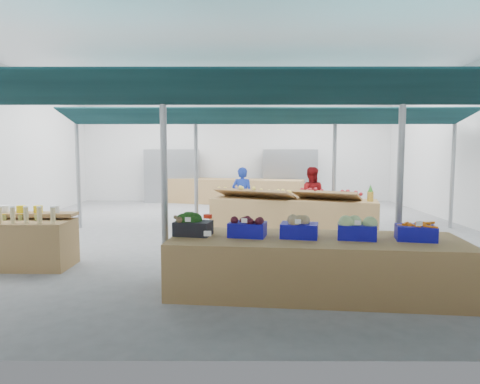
{
  "coord_description": "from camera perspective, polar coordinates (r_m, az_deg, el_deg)",
  "views": [
    {
      "loc": [
        0.14,
        -10.32,
        1.96
      ],
      "look_at": [
        0.12,
        -1.6,
        1.12
      ],
      "focal_mm": 32.0,
      "sensor_mm": 36.0,
      "label": 1
    }
  ],
  "objects": [
    {
      "name": "floor",
      "position": [
        10.51,
        -0.63,
        -5.27
      ],
      "size": [
        13.0,
        13.0,
        0.0
      ],
      "primitive_type": "plane",
      "color": "slate",
      "rests_on": "ground"
    },
    {
      "name": "crate_broccoli",
      "position": [
        6.08,
        -6.27,
        -4.29
      ],
      "size": [
        0.56,
        0.45,
        0.35
      ],
      "rotation": [
        0.0,
        0.0,
        -0.22
      ],
      "color": "black",
      "rests_on": "veg_counter"
    },
    {
      "name": "hall",
      "position": [
        11.78,
        -0.55,
        8.81
      ],
      "size": [
        13.0,
        13.0,
        13.0
      ],
      "color": "silver",
      "rests_on": "ground"
    },
    {
      "name": "far_counter",
      "position": [
        15.89,
        -0.91,
        0.07
      ],
      "size": [
        5.23,
        2.48,
        0.93
      ],
      "primitive_type": "cube",
      "rotation": [
        0.0,
        0.0,
        -0.29
      ],
      "color": "olive",
      "rests_on": "floor"
    },
    {
      "name": "crate_celeriac",
      "position": [
        5.94,
        7.91,
        -4.67
      ],
      "size": [
        0.56,
        0.45,
        0.31
      ],
      "rotation": [
        0.0,
        0.0,
        -0.22
      ],
      "color": "#0E0D92",
      "rests_on": "veg_counter"
    },
    {
      "name": "vendor_left",
      "position": [
        11.22,
        0.31,
        -0.59
      ],
      "size": [
        0.63,
        0.49,
        1.55
      ],
      "primitive_type": "imported",
      "rotation": [
        0.0,
        0.0,
        2.91
      ],
      "color": "#1B36B2",
      "rests_on": "floor"
    },
    {
      "name": "crate_beets",
      "position": [
        5.97,
        1.0,
        -4.69
      ],
      "size": [
        0.56,
        0.45,
        0.29
      ],
      "rotation": [
        0.0,
        0.0,
        -0.22
      ],
      "color": "#0E0D92",
      "rests_on": "veg_counter"
    },
    {
      "name": "back_shelving_right",
      "position": [
        16.46,
        6.64,
        2.1
      ],
      "size": [
        2.0,
        0.5,
        2.0
      ],
      "primitive_type": "cube",
      "color": "#B23F33",
      "rests_on": "floor"
    },
    {
      "name": "veg_counter",
      "position": [
        6.07,
        9.95,
        -9.62
      ],
      "size": [
        4.08,
        1.74,
        0.77
      ],
      "primitive_type": "cube",
      "rotation": [
        0.0,
        0.0,
        -0.11
      ],
      "color": "olive",
      "rests_on": "floor"
    },
    {
      "name": "apple_heap_red",
      "position": [
        10.04,
        11.48,
        -0.15
      ],
      "size": [
        1.65,
        1.29,
        0.27
      ],
      "rotation": [
        0.0,
        0.0,
        -0.46
      ],
      "color": "#997247",
      "rests_on": "fruit_counter"
    },
    {
      "name": "awnings",
      "position": [
        8.64,
        4.26,
        10.92
      ],
      "size": [
        9.5,
        7.08,
        0.3
      ],
      "color": "black",
      "rests_on": "pole_grid"
    },
    {
      "name": "apple_heap_yellow",
      "position": [
        10.23,
        1.9,
        0.06
      ],
      "size": [
        2.01,
        1.47,
        0.27
      ],
      "rotation": [
        0.0,
        0.0,
        -0.46
      ],
      "color": "#997247",
      "rests_on": "fruit_counter"
    },
    {
      "name": "bottle_shelf",
      "position": [
        8.18,
        -27.4,
        -5.87
      ],
      "size": [
        1.8,
        1.12,
        1.07
      ],
      "rotation": [
        0.0,
        0.0,
        -0.02
      ],
      "color": "olive",
      "rests_on": "floor"
    },
    {
      "name": "vendor_right",
      "position": [
        11.37,
        9.41,
        -0.58
      ],
      "size": [
        0.86,
        0.74,
        1.55
      ],
      "primitive_type": "imported",
      "rotation": [
        0.0,
        0.0,
        2.91
      ],
      "color": "maroon",
      "rests_on": "floor"
    },
    {
      "name": "pole_grid",
      "position": [
        8.6,
        4.22,
        4.48
      ],
      "size": [
        10.0,
        4.6,
        3.0
      ],
      "color": "gray",
      "rests_on": "floor"
    },
    {
      "name": "pole_ribbon",
      "position": [
        5.66,
        -4.33,
        -3.46
      ],
      "size": [
        0.12,
        0.12,
        0.28
      ],
      "color": "red",
      "rests_on": "pole_grid"
    },
    {
      "name": "crate_cabbage",
      "position": [
        6.01,
        15.29,
        -4.57
      ],
      "size": [
        0.56,
        0.45,
        0.35
      ],
      "rotation": [
        0.0,
        0.0,
        -0.22
      ],
      "color": "#0E0D92",
      "rests_on": "veg_counter"
    },
    {
      "name": "pineapple",
      "position": [
        10.05,
        16.99,
        -0.18
      ],
      "size": [
        0.14,
        0.14,
        0.39
      ],
      "rotation": [
        0.0,
        0.0,
        -0.46
      ],
      "color": "#8C6019",
      "rests_on": "fruit_counter"
    },
    {
      "name": "fruit_counter",
      "position": [
        10.25,
        7.05,
        -3.23
      ],
      "size": [
        3.97,
        1.77,
        0.83
      ],
      "primitive_type": "cube",
      "rotation": [
        0.0,
        0.0,
        -0.23
      ],
      "color": "olive",
      "rests_on": "floor"
    },
    {
      "name": "sparrow",
      "position": [
        5.98,
        -8.2,
        -3.62
      ],
      "size": [
        0.12,
        0.09,
        0.11
      ],
      "rotation": [
        0.0,
        0.0,
        -0.22
      ],
      "color": "brown",
      "rests_on": "crate_broccoli"
    },
    {
      "name": "crate_carrots",
      "position": [
        6.19,
        22.37,
        -4.95
      ],
      "size": [
        0.56,
        0.45,
        0.29
      ],
      "rotation": [
        0.0,
        0.0,
        -0.22
      ],
      "color": "#0E0D92",
      "rests_on": "veg_counter"
    },
    {
      "name": "back_shelving_left",
      "position": [
        16.56,
        -9.03,
        2.09
      ],
      "size": [
        2.0,
        0.5,
        2.0
      ],
      "primitive_type": "cube",
      "color": "#B23F33",
      "rests_on": "floor"
    }
  ]
}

